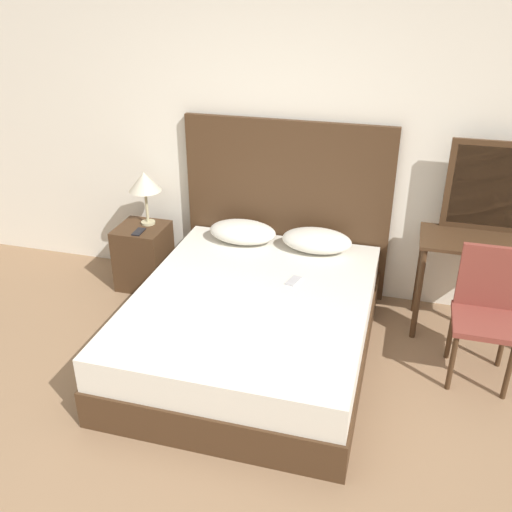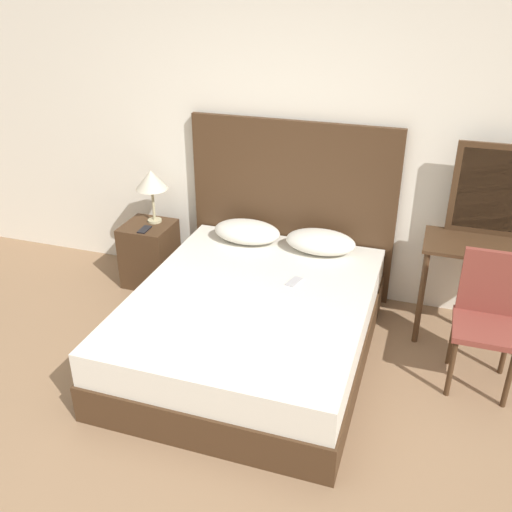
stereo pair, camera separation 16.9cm
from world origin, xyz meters
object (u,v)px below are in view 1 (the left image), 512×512
at_px(bed, 252,325).
at_px(chair, 486,306).
at_px(phone_on_nightstand, 139,232).
at_px(phone_on_bed, 294,281).
at_px(nightstand, 144,256).
at_px(table_lamp, 144,183).
at_px(vanity_desk, 479,260).

relative_size(bed, chair, 2.22).
bearing_deg(phone_on_nightstand, phone_on_bed, -15.04).
distance_m(nightstand, table_lamp, 0.66).
bearing_deg(vanity_desk, chair, -86.97).
height_order(bed, table_lamp, table_lamp).
bearing_deg(nightstand, bed, -31.63).
relative_size(nightstand, table_lamp, 1.19).
bearing_deg(bed, vanity_desk, 25.49).
bearing_deg(nightstand, phone_on_bed, -18.53).
height_order(vanity_desk, chair, chair).
distance_m(table_lamp, vanity_desk, 2.71).
bearing_deg(phone_on_bed, bed, -133.14).
height_order(nightstand, table_lamp, table_lamp).
relative_size(phone_on_bed, chair, 0.18).
height_order(phone_on_nightstand, vanity_desk, vanity_desk).
bearing_deg(table_lamp, phone_on_nightstand, -90.05).
xyz_separation_m(phone_on_bed, nightstand, (-1.44, 0.48, -0.23)).
height_order(phone_on_bed, vanity_desk, vanity_desk).
xyz_separation_m(nightstand, vanity_desk, (2.73, -0.01, 0.35)).
bearing_deg(table_lamp, phone_on_bed, -21.86).
bearing_deg(bed, phone_on_bed, 46.86).
xyz_separation_m(bed, table_lamp, (-1.17, 0.82, 0.68)).
distance_m(phone_on_bed, vanity_desk, 1.37).
distance_m(nightstand, phone_on_nightstand, 0.30).
height_order(nightstand, vanity_desk, vanity_desk).
relative_size(bed, nightstand, 3.66).
xyz_separation_m(phone_on_nightstand, chair, (2.72, -0.40, -0.04)).
bearing_deg(vanity_desk, phone_on_bed, -159.87).
bearing_deg(nightstand, phone_on_nightstand, -73.92).
xyz_separation_m(nightstand, table_lamp, (0.03, 0.08, 0.65)).
bearing_deg(table_lamp, vanity_desk, -2.01).
distance_m(phone_on_nightstand, chair, 2.75).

